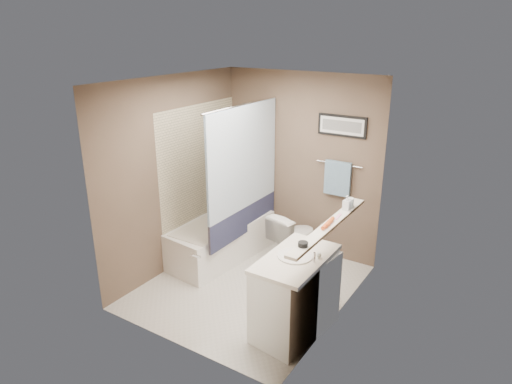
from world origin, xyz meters
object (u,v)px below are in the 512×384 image
Objects in this scene: candle_bowl_near at (303,244)px; soap_bottle at (347,203)px; toilet at (293,237)px; bathtub at (219,239)px; hair_brush_front at (327,224)px; hair_brush_back at (329,222)px; vanity at (296,297)px; glass_jar at (350,203)px.

candle_bowl_near is 0.57× the size of soap_bottle.
toilet is 4.43× the size of soap_bottle.
bathtub is 0.98m from toilet.
hair_brush_front is at bearing -90.00° from soap_bottle.
toilet is 1.35m from soap_bottle.
candle_bowl_near is 0.41× the size of hair_brush_back.
vanity is 4.09× the size of hair_brush_back.
bathtub is 2.01m from glass_jar.
toilet is at bearing 148.05° from soap_bottle.
hair_brush_back is (0.00, 0.06, 0.00)m from hair_brush_front.
toilet is 1.59m from hair_brush_front.
vanity is (1.60, -0.88, 0.15)m from bathtub.
candle_bowl_near is (0.19, -0.26, 0.73)m from vanity.
candle_bowl_near is 0.56m from hair_brush_back.
hair_brush_back is at bearing 90.00° from hair_brush_front.
candle_bowl_near is at bearing -90.00° from hair_brush_back.
vanity is 5.75× the size of soap_bottle.
vanity is at bearing -23.00° from bathtub.
hair_brush_front is 0.59m from glass_jar.
toilet is 6.93× the size of glass_jar.
soap_bottle is (0.19, 0.74, 0.79)m from vanity.
glass_jar is 0.10m from soap_bottle.
hair_brush_back reaches higher than bathtub.
soap_bottle is at bearing 83.09° from vanity.
hair_brush_front is at bearing -13.92° from bathtub.
bathtub is at bearing 160.18° from hair_brush_front.
hair_brush_back is at bearing 65.30° from vanity.
bathtub is 9.58× the size of soap_bottle.
toilet is at bearing 119.96° from candle_bowl_near.
bathtub is 16.67× the size of candle_bowl_near.
hair_brush_back reaches higher than toilet.
vanity is at bearing -102.57° from glass_jar.
soap_bottle reaches higher than hair_brush_front.
glass_jar reaches higher than bathtub.
soap_bottle is at bearing 90.00° from candle_bowl_near.
soap_bottle is at bearing 90.00° from hair_brush_back.
hair_brush_back is at bearing -90.00° from soap_bottle.
soap_bottle reaches higher than toilet.
candle_bowl_near is at bearing -90.00° from glass_jar.
glass_jar is (0.00, 1.09, 0.03)m from candle_bowl_near.
hair_brush_back reaches higher than vanity.
vanity reaches higher than toilet.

